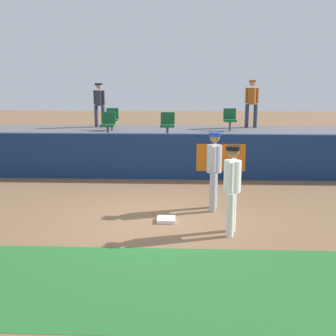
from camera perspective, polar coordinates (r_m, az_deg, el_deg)
ground_plane at (r=9.64m, az=-1.39°, el=-7.09°), size 60.00×60.00×0.00m
grass_foreground_strip at (r=6.96m, az=-3.02°, el=-15.02°), size 18.00×2.80×0.01m
first_base at (r=9.63m, az=-0.25°, el=-6.86°), size 0.40×0.40×0.08m
player_fielder_home at (r=8.72m, az=8.54°, el=-2.08°), size 0.44×0.54×1.83m
player_runner_visitor at (r=10.26m, az=6.13°, el=0.35°), size 0.41×0.52×1.88m
field_wall at (r=13.38m, az=-0.23°, el=1.55°), size 18.00×0.26×1.42m
bleacher_platform at (r=15.93m, az=0.17°, el=2.72°), size 18.00×4.80×1.11m
seat_back_left at (r=16.69m, az=-7.42°, el=6.61°), size 0.46×0.44×0.84m
seat_front_left at (r=14.90m, az=-7.96°, el=5.92°), size 0.47×0.44×0.84m
seat_front_center at (r=14.67m, az=-0.06°, el=5.94°), size 0.47×0.44×0.84m
seat_back_right at (r=16.53m, az=8.20°, el=6.53°), size 0.47×0.44×0.84m
spectator_hooded at (r=17.83m, az=-9.10°, el=8.67°), size 0.48×0.41×1.76m
spectator_capped at (r=17.70m, az=11.05°, el=8.82°), size 0.52×0.41×1.89m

